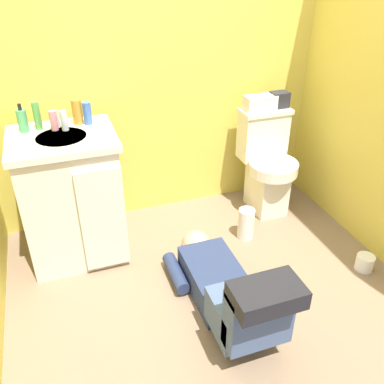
% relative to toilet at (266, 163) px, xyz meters
% --- Properties ---
extents(ground_plane, '(2.76, 3.14, 0.04)m').
position_rel_toilet_xyz_m(ground_plane, '(-0.72, -0.80, -0.39)').
color(ground_plane, '#826A52').
extents(wall_back, '(2.42, 0.08, 2.40)m').
position_rel_toilet_xyz_m(wall_back, '(-0.72, 0.30, 0.83)').
color(wall_back, '#DCC74D').
rests_on(wall_back, ground_plane).
extents(toilet, '(0.36, 0.46, 0.75)m').
position_rel_toilet_xyz_m(toilet, '(0.00, 0.00, 0.00)').
color(toilet, silver).
rests_on(toilet, ground_plane).
extents(vanity_cabinet, '(0.60, 0.53, 0.82)m').
position_rel_toilet_xyz_m(vanity_cabinet, '(-1.39, -0.09, 0.05)').
color(vanity_cabinet, silver).
rests_on(vanity_cabinet, ground_plane).
extents(faucet, '(0.02, 0.02, 0.10)m').
position_rel_toilet_xyz_m(faucet, '(-1.39, 0.05, 0.50)').
color(faucet, silver).
rests_on(faucet, vanity_cabinet).
extents(person_plumber, '(0.39, 1.06, 0.52)m').
position_rel_toilet_xyz_m(person_plumber, '(-0.70, -0.92, -0.19)').
color(person_plumber, navy).
rests_on(person_plumber, ground_plane).
extents(tissue_box, '(0.22, 0.11, 0.10)m').
position_rel_toilet_xyz_m(tissue_box, '(-0.05, 0.09, 0.43)').
color(tissue_box, silver).
rests_on(tissue_box, toilet).
extents(toiletry_bag, '(0.12, 0.09, 0.11)m').
position_rel_toilet_xyz_m(toiletry_bag, '(0.10, 0.09, 0.44)').
color(toiletry_bag, '#26262D').
rests_on(toiletry_bag, toilet).
extents(soap_dispenser, '(0.06, 0.06, 0.17)m').
position_rel_toilet_xyz_m(soap_dispenser, '(-1.58, 0.03, 0.52)').
color(soap_dispenser, '#469961').
rests_on(soap_dispenser, vanity_cabinet).
extents(bottle_green, '(0.04, 0.04, 0.16)m').
position_rel_toilet_xyz_m(bottle_green, '(-1.50, 0.04, 0.53)').
color(bottle_green, '#4E9745').
rests_on(bottle_green, vanity_cabinet).
extents(bottle_pink, '(0.04, 0.04, 0.11)m').
position_rel_toilet_xyz_m(bottle_pink, '(-1.42, 0.00, 0.51)').
color(bottle_pink, pink).
rests_on(bottle_pink, vanity_cabinet).
extents(bottle_clear, '(0.04, 0.04, 0.12)m').
position_rel_toilet_xyz_m(bottle_clear, '(-1.36, -0.02, 0.51)').
color(bottle_clear, silver).
rests_on(bottle_clear, vanity_cabinet).
extents(bottle_amber, '(0.06, 0.06, 0.15)m').
position_rel_toilet_xyz_m(bottle_amber, '(-1.28, 0.06, 0.53)').
color(bottle_amber, '#C5862C').
rests_on(bottle_amber, vanity_cabinet).
extents(bottle_blue, '(0.05, 0.05, 0.13)m').
position_rel_toilet_xyz_m(bottle_blue, '(-1.22, 0.03, 0.52)').
color(bottle_blue, '#3B63BC').
rests_on(bottle_blue, vanity_cabinet).
extents(paper_towel_roll, '(0.11, 0.11, 0.22)m').
position_rel_toilet_xyz_m(paper_towel_roll, '(-0.30, -0.32, -0.26)').
color(paper_towel_roll, white).
rests_on(paper_towel_roll, ground_plane).
extents(toilet_paper_roll, '(0.11, 0.11, 0.10)m').
position_rel_toilet_xyz_m(toilet_paper_roll, '(0.25, -0.87, -0.32)').
color(toilet_paper_roll, white).
rests_on(toilet_paper_roll, ground_plane).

